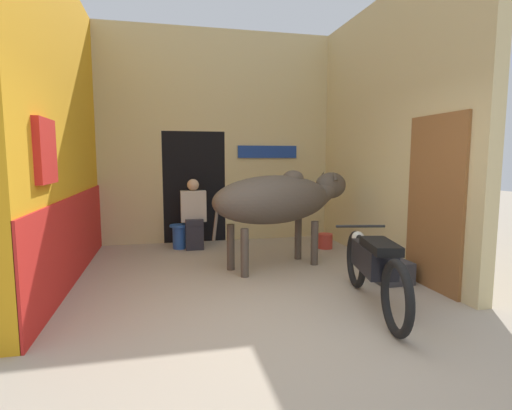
{
  "coord_description": "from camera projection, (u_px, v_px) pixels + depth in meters",
  "views": [
    {
      "loc": [
        -1.0,
        -3.41,
        1.59
      ],
      "look_at": [
        0.21,
        1.87,
        0.95
      ],
      "focal_mm": 28.0,
      "sensor_mm": 36.0,
      "label": 1
    }
  ],
  "objects": [
    {
      "name": "wall_back_with_doorway",
      "position": [
        208.0,
        155.0,
        7.74
      ],
      "size": [
        4.34,
        0.93,
        3.94
      ],
      "color": "#D1BC84",
      "rests_on": "ground_plane"
    },
    {
      "name": "shopkeeper_seated",
      "position": [
        194.0,
        213.0,
        6.99
      ],
      "size": [
        0.44,
        0.33,
        1.22
      ],
      "color": "#282833",
      "rests_on": "ground_plane"
    },
    {
      "name": "bucket",
      "position": [
        325.0,
        241.0,
        7.04
      ],
      "size": [
        0.26,
        0.26,
        0.26
      ],
      "color": "#C63D33",
      "rests_on": "ground_plane"
    },
    {
      "name": "wall_right_with_door",
      "position": [
        387.0,
        134.0,
        5.94
      ],
      "size": [
        0.22,
        4.15,
        3.94
      ],
      "color": "#D1BC84",
      "rests_on": "ground_plane"
    },
    {
      "name": "ground_plane",
      "position": [
        279.0,
        330.0,
        3.71
      ],
      "size": [
        30.0,
        30.0,
        0.0
      ],
      "primitive_type": "plane",
      "color": "tan"
    },
    {
      "name": "crate",
      "position": [
        393.0,
        272.0,
        5.08
      ],
      "size": [
        0.44,
        0.32,
        0.28
      ],
      "color": "#38383D",
      "rests_on": "ground_plane"
    },
    {
      "name": "plastic_stool",
      "position": [
        179.0,
        236.0,
        7.02
      ],
      "size": [
        0.33,
        0.33,
        0.42
      ],
      "color": "#2856B2",
      "rests_on": "ground_plane"
    },
    {
      "name": "wall_left_shopfront",
      "position": [
        60.0,
        132.0,
        4.98
      ],
      "size": [
        0.25,
        4.15,
        3.94
      ],
      "color": "orange",
      "rests_on": "ground_plane"
    },
    {
      "name": "motorcycle_near",
      "position": [
        373.0,
        265.0,
        4.22
      ],
      "size": [
        0.65,
        2.04,
        0.8
      ],
      "color": "black",
      "rests_on": "ground_plane"
    },
    {
      "name": "cow",
      "position": [
        280.0,
        199.0,
        5.78
      ],
      "size": [
        2.36,
        1.3,
        1.41
      ],
      "color": "#4C4238",
      "rests_on": "ground_plane"
    }
  ]
}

